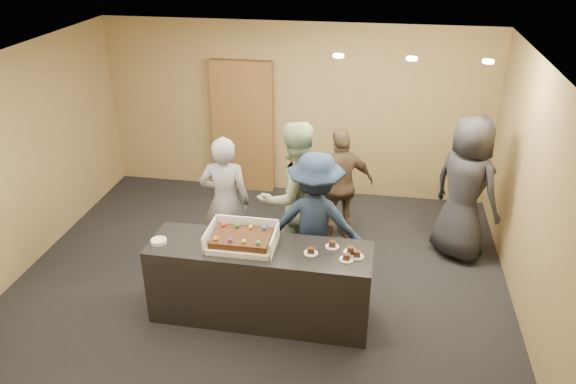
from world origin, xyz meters
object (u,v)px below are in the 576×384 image
object	(u,v)px
serving_counter	(260,282)
plate_stack	(159,241)
person_navy_man	(315,223)
cake_box	(242,241)
person_brown_extra	(341,185)
storage_cabinet	(243,127)
person_sage_man	(293,197)
sheet_cake	(242,238)
person_dark_suit	(466,188)
person_server_grey	(225,202)

from	to	relation	value
serving_counter	plate_stack	bearing A→B (deg)	-174.31
person_navy_man	cake_box	bearing A→B (deg)	43.69
person_brown_extra	storage_cabinet	bearing A→B (deg)	-64.53
serving_counter	person_sage_man	distance (m)	1.23
person_sage_man	plate_stack	bearing A→B (deg)	4.14
serving_counter	person_sage_man	bearing A→B (deg)	81.19
plate_stack	person_brown_extra	distance (m)	2.68
cake_box	person_navy_man	size ratio (longest dim) A/B	0.42
sheet_cake	plate_stack	size ratio (longest dim) A/B	3.74
serving_counter	person_navy_man	bearing A→B (deg)	53.69
storage_cabinet	person_dark_suit	xyz separation A→B (m)	(3.27, -1.48, -0.10)
serving_counter	cake_box	size ratio (longest dim) A/B	3.29
serving_counter	storage_cabinet	distance (m)	3.40
person_dark_suit	cake_box	bearing A→B (deg)	76.97
plate_stack	person_sage_man	world-z (taller)	person_sage_man
person_navy_man	person_brown_extra	xyz separation A→B (m)	(0.19, 1.22, -0.07)
cake_box	sheet_cake	size ratio (longest dim) A/B	1.17
cake_box	serving_counter	bearing A→B (deg)	-8.01
person_dark_suit	person_server_grey	bearing A→B (deg)	56.04
serving_counter	person_navy_man	distance (m)	0.94
storage_cabinet	plate_stack	world-z (taller)	storage_cabinet
serving_counter	cake_box	xyz separation A→B (m)	(-0.19, 0.03, 0.50)
person_server_grey	sheet_cake	bearing A→B (deg)	110.02
storage_cabinet	person_brown_extra	bearing A→B (deg)	-38.18
plate_stack	person_server_grey	xyz separation A→B (m)	(0.43, 1.12, -0.06)
plate_stack	person_sage_man	bearing A→B (deg)	43.27
person_dark_suit	person_sage_man	bearing A→B (deg)	59.07
person_navy_man	person_server_grey	bearing A→B (deg)	-15.61
storage_cabinet	person_navy_man	size ratio (longest dim) A/B	1.22
cake_box	person_navy_man	world-z (taller)	person_navy_man
serving_counter	storage_cabinet	world-z (taller)	storage_cabinet
cake_box	person_sage_man	size ratio (longest dim) A/B	0.38
person_brown_extra	person_server_grey	bearing A→B (deg)	6.14
sheet_cake	person_brown_extra	world-z (taller)	person_brown_extra
sheet_cake	person_brown_extra	xyz separation A→B (m)	(0.90, 1.89, -0.20)
person_server_grey	person_sage_man	size ratio (longest dim) A/B	0.89
person_sage_man	serving_counter	bearing A→B (deg)	41.37
storage_cabinet	sheet_cake	size ratio (longest dim) A/B	3.40
person_sage_man	person_dark_suit	bearing A→B (deg)	157.22
sheet_cake	person_server_grey	xyz separation A→B (m)	(-0.47, 1.02, -0.13)
plate_stack	storage_cabinet	bearing A→B (deg)	87.87
cake_box	person_server_grey	distance (m)	1.10
cake_box	person_navy_man	distance (m)	0.96
sheet_cake	plate_stack	xyz separation A→B (m)	(-0.90, -0.10, -0.08)
sheet_cake	person_dark_suit	size ratio (longest dim) A/B	0.32
person_server_grey	person_dark_suit	xyz separation A→B (m)	(2.96, 0.70, 0.10)
storage_cabinet	person_brown_extra	world-z (taller)	storage_cabinet
cake_box	person_brown_extra	distance (m)	2.07
person_server_grey	person_dark_suit	bearing A→B (deg)	-171.20
serving_counter	person_server_grey	world-z (taller)	person_server_grey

